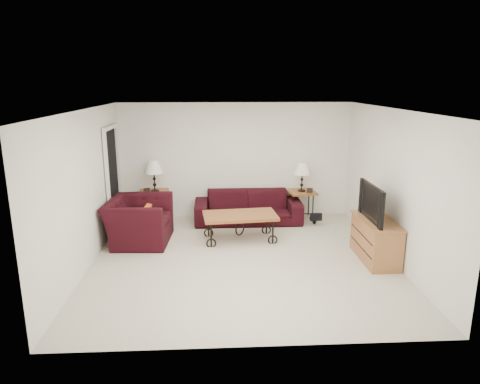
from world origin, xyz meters
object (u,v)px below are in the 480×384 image
lamp_left (154,176)px  coffee_table (240,227)px  tv_stand (375,240)px  television (377,202)px  sofa (248,207)px  lamp_right (302,177)px  armchair (139,221)px  side_table_right (301,205)px  side_table_left (156,206)px  backpack (315,213)px

lamp_left → coffee_table: bearing=-36.0°
coffee_table → tv_stand: (2.22, -1.06, 0.09)m
tv_stand → television: television is taller
television → sofa: bearing=-137.5°
lamp_right → armchair: lamp_right is taller
sofa → armchair: bearing=-153.1°
sofa → coffee_table: size_ratio=1.65×
tv_stand → television: (-0.02, 0.00, 0.65)m
sofa → lamp_left: size_ratio=3.42×
coffee_table → television: size_ratio=1.30×
side_table_right → tv_stand: size_ratio=0.53×
lamp_left → lamp_right: bearing=0.0°
side_table_left → side_table_right: size_ratio=1.06×
sofa → coffee_table: 1.11m
sofa → backpack: size_ratio=4.63×
coffee_table → television: 2.55m
side_table_left → backpack: bearing=-7.0°
side_table_left → backpack: size_ratio=1.35×
lamp_left → tv_stand: size_ratio=0.56×
coffee_table → armchair: bearing=179.5°
tv_stand → backpack: 2.00m
side_table_right → lamp_left: bearing=-180.0°
side_table_right → television: bearing=-71.2°
television → backpack: size_ratio=2.15×
television → side_table_right: bearing=-161.2°
sofa → tv_stand: size_ratio=1.93×
sofa → backpack: bearing=-9.6°
television → side_table_left: bearing=-120.5°
lamp_left → coffee_table: lamp_left is taller
backpack → tv_stand: bearing=-92.7°
side_table_left → television: bearing=-30.5°
lamp_right → armchair: 3.56m
side_table_left → television: 4.63m
television → backpack: (-0.58, 1.91, -0.76)m
lamp_left → backpack: bearing=-7.0°
armchair → backpack: (3.51, 0.84, -0.17)m
tv_stand → lamp_right: bearing=109.2°
side_table_left → backpack: side_table_left is taller
side_table_left → coffee_table: 2.16m
coffee_table → lamp_right: bearing=42.0°
side_table_left → armchair: bearing=-96.5°
side_table_left → television: television is taller
side_table_right → coffee_table: (-1.41, -1.27, -0.05)m
side_table_right → lamp_right: size_ratio=1.00×
lamp_right → side_table_left: bearing=-180.0°
tv_stand → television: 0.65m
sofa → lamp_left: lamp_left is taller
lamp_left → armchair: size_ratio=0.52×
backpack → lamp_left: bearing=152.9°
tv_stand → side_table_left: bearing=149.6°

